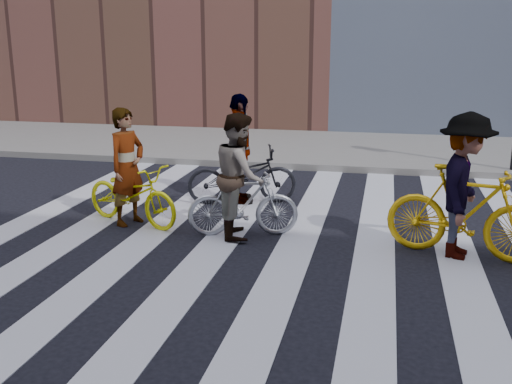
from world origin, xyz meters
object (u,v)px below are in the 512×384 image
(bike_yellow_right, at_px, (466,212))
(rider_mid, at_px, (240,175))
(rider_left, at_px, (127,167))
(bike_yellow_left, at_px, (132,194))
(rider_right, at_px, (464,186))
(bike_dark_rear, at_px, (242,175))
(bike_silver_mid, at_px, (243,204))
(rider_rear, at_px, (239,149))

(bike_yellow_right, xyz_separation_m, rider_mid, (-3.15, 0.24, 0.30))
(rider_left, height_order, rider_mid, rider_left)
(bike_yellow_left, height_order, rider_right, rider_right)
(bike_yellow_right, relative_size, rider_mid, 1.13)
(bike_yellow_left, xyz_separation_m, bike_dark_rear, (1.41, 1.57, 0.02))
(bike_silver_mid, xyz_separation_m, rider_left, (-1.90, 0.20, 0.43))
(bike_yellow_left, xyz_separation_m, bike_silver_mid, (1.85, -0.20, 0.01))
(rider_right, height_order, rider_rear, rider_right)
(bike_yellow_left, distance_m, rider_rear, 2.13)
(rider_left, height_order, rider_rear, rider_rear)
(bike_silver_mid, height_order, rider_mid, rider_mid)
(rider_rear, bearing_deg, bike_silver_mid, 177.83)
(bike_silver_mid, relative_size, rider_right, 0.84)
(bike_yellow_right, bearing_deg, rider_left, 98.18)
(bike_silver_mid, relative_size, rider_mid, 0.89)
(bike_silver_mid, xyz_separation_m, rider_right, (3.05, -0.24, 0.48))
(bike_yellow_left, xyz_separation_m, rider_mid, (1.80, -0.20, 0.44))
(bike_yellow_right, relative_size, rider_left, 1.13)
(rider_rear, bearing_deg, bike_yellow_left, 121.44)
(rider_rear, bearing_deg, bike_yellow_right, -136.99)
(bike_yellow_left, height_order, rider_rear, rider_rear)
(rider_mid, bearing_deg, rider_left, 68.64)
(bike_dark_rear, xyz_separation_m, rider_mid, (0.40, -1.77, 0.41))
(rider_mid, relative_size, rider_right, 0.94)
(bike_dark_rear, relative_size, rider_right, 0.99)
(rider_mid, distance_m, rider_right, 3.11)
(rider_left, height_order, rider_right, rider_right)
(bike_yellow_right, distance_m, rider_mid, 3.18)
(bike_yellow_left, bearing_deg, rider_mid, -74.68)
(rider_left, xyz_separation_m, rider_rear, (1.41, 1.57, 0.05))
(bike_yellow_right, height_order, rider_left, rider_left)
(bike_yellow_left, bearing_deg, bike_silver_mid, -74.51)
(rider_right, bearing_deg, bike_silver_mid, 98.68)
(rider_left, relative_size, rider_rear, 0.95)
(bike_dark_rear, height_order, rider_mid, rider_mid)
(bike_yellow_left, distance_m, bike_yellow_right, 4.98)
(rider_right, bearing_deg, bike_dark_rear, 73.29)
(bike_silver_mid, bearing_deg, bike_yellow_left, 68.64)
(rider_mid, distance_m, rider_rear, 1.83)
(rider_left, relative_size, rider_mid, 1.00)
(bike_dark_rear, xyz_separation_m, rider_right, (3.50, -2.01, 0.47))
(rider_mid, xyz_separation_m, rider_rear, (-0.45, 1.77, 0.05))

